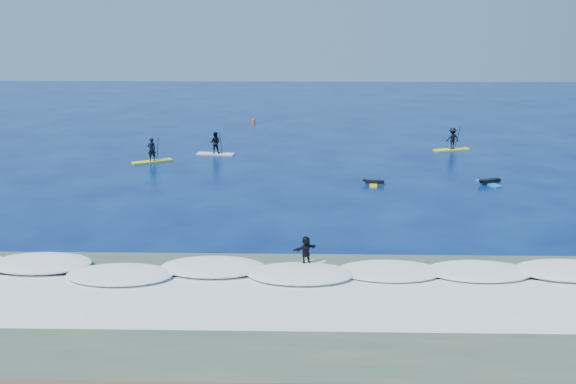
{
  "coord_description": "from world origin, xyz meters",
  "views": [
    {
      "loc": [
        1.05,
        -36.82,
        11.13
      ],
      "look_at": [
        0.16,
        1.82,
        0.6
      ],
      "focal_mm": 40.0,
      "sensor_mm": 36.0,
      "label": 1
    }
  ],
  "objects_px": {
    "prone_paddler_near": "(374,183)",
    "marker_buoy": "(254,121)",
    "sup_paddler_left": "(152,153)",
    "sup_paddler_right": "(452,140)",
    "prone_paddler_far": "(489,182)",
    "wave_surfer": "(306,252)",
    "sup_paddler_center": "(215,145)"
  },
  "relations": [
    {
      "from": "sup_paddler_left",
      "to": "sup_paddler_center",
      "type": "relative_size",
      "value": 0.97
    },
    {
      "from": "sup_paddler_right",
      "to": "prone_paddler_far",
      "type": "distance_m",
      "value": 11.82
    },
    {
      "from": "prone_paddler_far",
      "to": "wave_surfer",
      "type": "xyz_separation_m",
      "value": [
        -12.75,
        -15.78,
        0.65
      ]
    },
    {
      "from": "marker_buoy",
      "to": "sup_paddler_center",
      "type": "bearing_deg",
      "value": -97.32
    },
    {
      "from": "prone_paddler_far",
      "to": "sup_paddler_right",
      "type": "bearing_deg",
      "value": -24.58
    },
    {
      "from": "sup_paddler_right",
      "to": "prone_paddler_near",
      "type": "distance_m",
      "value": 14.58
    },
    {
      "from": "prone_paddler_near",
      "to": "marker_buoy",
      "type": "xyz_separation_m",
      "value": [
        -10.21,
        25.73,
        0.2
      ]
    },
    {
      "from": "sup_paddler_center",
      "to": "prone_paddler_far",
      "type": "relative_size",
      "value": 1.46
    },
    {
      "from": "wave_surfer",
      "to": "sup_paddler_center",
      "type": "bearing_deg",
      "value": 74.66
    },
    {
      "from": "sup_paddler_left",
      "to": "sup_paddler_center",
      "type": "xyz_separation_m",
      "value": [
        4.67,
        3.03,
        0.13
      ]
    },
    {
      "from": "sup_paddler_left",
      "to": "sup_paddler_right",
      "type": "xyz_separation_m",
      "value": [
        24.98,
        5.32,
        0.18
      ]
    },
    {
      "from": "sup_paddler_left",
      "to": "wave_surfer",
      "type": "bearing_deg",
      "value": -92.56
    },
    {
      "from": "sup_paddler_center",
      "to": "prone_paddler_near",
      "type": "relative_size",
      "value": 1.71
    },
    {
      "from": "marker_buoy",
      "to": "wave_surfer",
      "type": "bearing_deg",
      "value": -82.45
    },
    {
      "from": "sup_paddler_center",
      "to": "wave_surfer",
      "type": "distance_m",
      "value": 26.39
    },
    {
      "from": "marker_buoy",
      "to": "sup_paddler_left",
      "type": "bearing_deg",
      "value": -109.53
    },
    {
      "from": "prone_paddler_near",
      "to": "marker_buoy",
      "type": "relative_size",
      "value": 2.5
    },
    {
      "from": "sup_paddler_center",
      "to": "prone_paddler_near",
      "type": "distance_m",
      "value": 15.73
    },
    {
      "from": "sup_paddler_right",
      "to": "sup_paddler_left",
      "type": "bearing_deg",
      "value": 172.7
    },
    {
      "from": "sup_paddler_center",
      "to": "prone_paddler_far",
      "type": "distance_m",
      "value": 22.39
    },
    {
      "from": "wave_surfer",
      "to": "marker_buoy",
      "type": "distance_m",
      "value": 41.55
    },
    {
      "from": "prone_paddler_far",
      "to": "wave_surfer",
      "type": "relative_size",
      "value": 1.14
    },
    {
      "from": "sup_paddler_left",
      "to": "prone_paddler_near",
      "type": "distance_m",
      "value": 18.25
    },
    {
      "from": "prone_paddler_near",
      "to": "prone_paddler_far",
      "type": "xyz_separation_m",
      "value": [
        8.01,
        0.33,
        0.02
      ]
    },
    {
      "from": "prone_paddler_near",
      "to": "marker_buoy",
      "type": "height_order",
      "value": "marker_buoy"
    },
    {
      "from": "sup_paddler_center",
      "to": "sup_paddler_right",
      "type": "bearing_deg",
      "value": 14.73
    },
    {
      "from": "prone_paddler_near",
      "to": "wave_surfer",
      "type": "height_order",
      "value": "wave_surfer"
    },
    {
      "from": "sup_paddler_center",
      "to": "sup_paddler_right",
      "type": "xyz_separation_m",
      "value": [
        20.31,
        2.28,
        0.06
      ]
    },
    {
      "from": "prone_paddler_far",
      "to": "marker_buoy",
      "type": "bearing_deg",
      "value": 11.3
    },
    {
      "from": "sup_paddler_left",
      "to": "sup_paddler_right",
      "type": "height_order",
      "value": "sup_paddler_right"
    },
    {
      "from": "sup_paddler_right",
      "to": "prone_paddler_far",
      "type": "relative_size",
      "value": 1.5
    },
    {
      "from": "sup_paddler_center",
      "to": "prone_paddler_near",
      "type": "height_order",
      "value": "sup_paddler_center"
    }
  ]
}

